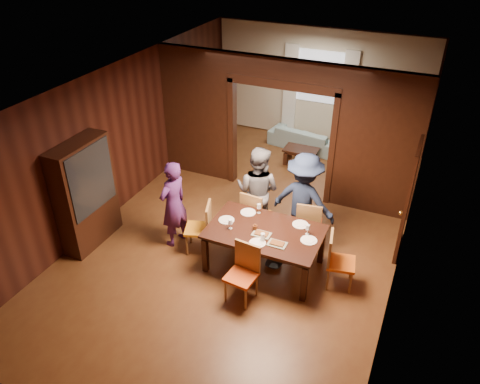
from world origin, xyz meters
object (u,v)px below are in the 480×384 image
at_px(coffee_table, 301,156).
at_px(chair_far_r, 309,222).
at_px(dining_table, 264,249).
at_px(chair_right, 341,261).
at_px(person_purple, 173,204).
at_px(sofa, 305,138).
at_px(person_navy, 304,200).
at_px(chair_near, 241,275).
at_px(chair_left, 198,227).
at_px(hutch, 86,194).
at_px(chair_far_l, 256,213).
at_px(person_grey, 258,191).

height_order(coffee_table, chair_far_r, chair_far_r).
distance_m(dining_table, chair_right, 1.30).
height_order(chair_right, chair_far_r, same).
xyz_separation_m(person_purple, sofa, (0.99, 4.77, -0.56)).
distance_m(person_navy, chair_near, 1.91).
relative_size(person_navy, coffee_table, 2.24).
bearing_deg(coffee_table, chair_right, -63.79).
distance_m(chair_left, hutch, 2.07).
xyz_separation_m(chair_right, chair_far_l, (-1.78, 0.73, 0.00)).
xyz_separation_m(dining_table, hutch, (-3.18, -0.58, 0.62)).
distance_m(sofa, chair_near, 5.69).
height_order(chair_far_l, chair_near, same).
relative_size(person_purple, chair_far_l, 1.71).
bearing_deg(dining_table, coffee_table, 98.40).
xyz_separation_m(sofa, chair_left, (-0.49, -4.81, 0.22)).
relative_size(coffee_table, chair_right, 0.82).
height_order(person_grey, person_navy, person_navy).
relative_size(coffee_table, hutch, 0.40).
distance_m(person_purple, coffee_table, 4.09).
xyz_separation_m(coffee_table, hutch, (-2.61, -4.45, 0.80)).
height_order(sofa, chair_far_l, chair_far_l).
relative_size(sofa, dining_table, 0.96).
bearing_deg(chair_far_l, person_grey, -77.02).
relative_size(person_navy, sofa, 0.99).
relative_size(chair_far_l, hutch, 0.48).
bearing_deg(person_purple, chair_far_r, 125.74).
height_order(person_navy, coffee_table, person_navy).
relative_size(dining_table, chair_far_r, 1.95).
bearing_deg(person_purple, person_grey, 141.02).
bearing_deg(sofa, coffee_table, 110.16).
relative_size(dining_table, hutch, 0.94).
relative_size(person_navy, chair_left, 1.85).
xyz_separation_m(person_grey, dining_table, (0.51, -0.94, -0.50)).
bearing_deg(chair_left, sofa, 154.98).
distance_m(chair_near, hutch, 3.19).
relative_size(person_grey, coffee_table, 2.19).
distance_m(person_grey, person_navy, 0.87).
xyz_separation_m(person_purple, person_grey, (1.23, 0.94, 0.05)).
distance_m(coffee_table, chair_left, 3.97).
bearing_deg(person_navy, chair_far_l, 16.09).
height_order(person_purple, chair_far_r, person_purple).
relative_size(person_navy, chair_near, 1.85).
distance_m(person_grey, coffee_table, 3.00).
relative_size(person_navy, hutch, 0.90).
height_order(dining_table, chair_right, chair_right).
bearing_deg(sofa, chair_far_l, 102.48).
xyz_separation_m(person_navy, coffee_table, (-0.93, 2.91, -0.70)).
bearing_deg(chair_far_r, hutch, 12.51).
distance_m(chair_far_l, chair_far_r, 1.00).
distance_m(person_grey, hutch, 3.07).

